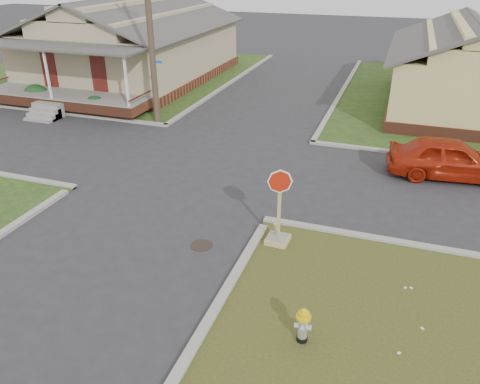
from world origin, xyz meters
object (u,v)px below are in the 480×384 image
(utility_pole, at_px, (150,24))
(fire_hydrant, at_px, (303,323))
(stop_sign, at_px, (278,227))
(red_sedan, at_px, (450,158))

(utility_pole, relative_size, fire_hydrant, 10.48)
(utility_pole, relative_size, stop_sign, 3.95)
(utility_pole, height_order, fire_hydrant, utility_pole)
(stop_sign, relative_size, red_sedan, 0.51)
(fire_hydrant, bearing_deg, red_sedan, 69.39)
(fire_hydrant, relative_size, red_sedan, 0.19)
(stop_sign, bearing_deg, fire_hydrant, -64.72)
(fire_hydrant, bearing_deg, utility_pole, 126.88)
(fire_hydrant, relative_size, stop_sign, 0.38)
(fire_hydrant, height_order, red_sedan, red_sedan)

